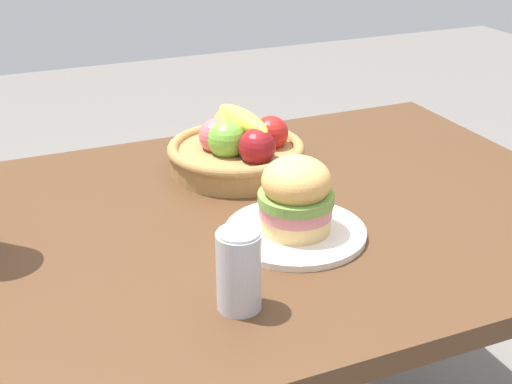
{
  "coord_description": "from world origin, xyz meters",
  "views": [
    {
      "loc": [
        -0.42,
        -1.07,
        1.34
      ],
      "look_at": [
        0.03,
        -0.03,
        0.81
      ],
      "focal_mm": 49.08,
      "sensor_mm": 36.0,
      "label": 1
    }
  ],
  "objects_px": {
    "plate": "(295,232)",
    "fruit_basket": "(237,149)",
    "soda_can": "(239,270)",
    "sandwich": "(296,195)"
  },
  "relations": [
    {
      "from": "fruit_basket",
      "to": "plate",
      "type": "bearing_deg",
      "value": -92.54
    },
    {
      "from": "plate",
      "to": "sandwich",
      "type": "height_order",
      "value": "sandwich"
    },
    {
      "from": "sandwich",
      "to": "soda_can",
      "type": "distance_m",
      "value": 0.24
    },
    {
      "from": "soda_can",
      "to": "sandwich",
      "type": "bearing_deg",
      "value": 43.69
    },
    {
      "from": "soda_can",
      "to": "fruit_basket",
      "type": "distance_m",
      "value": 0.51
    },
    {
      "from": "plate",
      "to": "fruit_basket",
      "type": "relative_size",
      "value": 0.86
    },
    {
      "from": "sandwich",
      "to": "fruit_basket",
      "type": "xyz_separation_m",
      "value": [
        0.01,
        0.31,
        -0.03
      ]
    },
    {
      "from": "sandwich",
      "to": "soda_can",
      "type": "xyz_separation_m",
      "value": [
        -0.17,
        -0.16,
        -0.02
      ]
    },
    {
      "from": "soda_can",
      "to": "fruit_basket",
      "type": "xyz_separation_m",
      "value": [
        0.19,
        0.47,
        -0.01
      ]
    },
    {
      "from": "plate",
      "to": "fruit_basket",
      "type": "xyz_separation_m",
      "value": [
        0.01,
        0.31,
        0.04
      ]
    }
  ]
}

